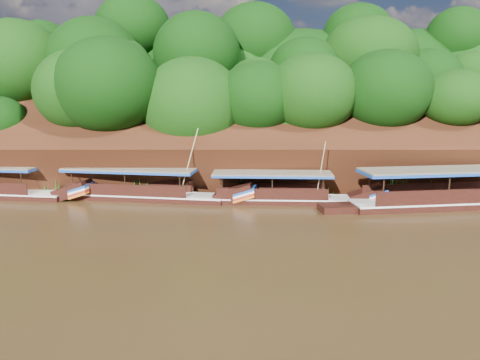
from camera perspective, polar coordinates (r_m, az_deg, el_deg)
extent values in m
plane|color=black|center=(26.49, 10.89, -6.67)|extent=(160.00, 160.00, 0.00)
cube|color=black|center=(41.30, 6.97, 4.81)|extent=(120.00, 16.12, 13.64)
cube|color=black|center=(51.62, 5.57, 2.19)|extent=(120.00, 24.00, 12.00)
ellipsoid|color=#10440B|center=(40.02, -1.45, 4.69)|extent=(18.00, 8.00, 6.40)
ellipsoid|color=#10440B|center=(48.02, 6.12, 12.53)|extent=(24.00, 11.00, 8.40)
cube|color=black|center=(35.14, 24.21, -3.03)|extent=(14.06, 4.27, 0.97)
cube|color=silver|center=(35.04, 24.27, -2.29)|extent=(14.07, 4.35, 0.11)
cube|color=brown|center=(34.18, 23.32, 1.14)|extent=(11.13, 4.21, 0.13)
cube|color=#163E93|center=(34.20, 23.31, 0.93)|extent=(11.13, 4.21, 0.19)
cube|color=black|center=(33.41, 5.03, -2.76)|extent=(10.73, 2.44, 0.80)
cube|color=silver|center=(33.32, 5.04, -2.13)|extent=(10.73, 2.50, 0.09)
cube|color=black|center=(34.04, 15.18, -1.78)|extent=(2.59, 1.58, 1.50)
cube|color=#163E93|center=(34.14, 16.30, -1.35)|extent=(1.38, 1.58, 0.55)
cube|color=#A62612|center=(34.20, 16.27, -1.84)|extent=(1.38, 1.58, 0.55)
cube|color=brown|center=(32.94, 3.94, 0.86)|extent=(8.44, 2.63, 0.11)
cube|color=#163E93|center=(32.96, 3.94, 0.68)|extent=(8.44, 2.63, 0.16)
cylinder|color=tan|center=(32.60, 9.82, 1.18)|extent=(0.45, 0.82, 4.05)
cube|color=black|center=(35.02, -11.99, -2.32)|extent=(12.53, 3.97, 0.84)
cube|color=silver|center=(34.93, -12.02, -1.68)|extent=(12.54, 4.03, 0.09)
cube|color=black|center=(33.04, -0.70, -1.71)|extent=(3.11, 1.98, 1.66)
cube|color=#163E93|center=(32.86, 0.63, -1.28)|extent=(1.75, 1.82, 0.62)
cube|color=#A62612|center=(32.93, 0.63, -1.82)|extent=(1.75, 1.82, 0.62)
cube|color=brown|center=(34.85, -13.33, 1.35)|extent=(9.93, 3.85, 0.11)
cube|color=#163E93|center=(34.87, -13.32, 1.17)|extent=(9.93, 3.85, 0.17)
cylinder|color=tan|center=(33.12, -6.25, 2.19)|extent=(1.37, 0.81, 4.73)
cube|color=black|center=(36.13, -19.72, -1.22)|extent=(2.86, 1.95, 1.60)
cube|color=#163E93|center=(35.75, -18.76, -0.81)|extent=(1.59, 1.83, 0.58)
cube|color=#A62612|center=(35.82, -18.73, -1.33)|extent=(1.59, 1.83, 0.58)
cone|color=#1B5B16|center=(37.56, -22.03, -0.76)|extent=(1.50, 1.50, 1.58)
cone|color=#1B5B16|center=(35.89, -11.72, -0.44)|extent=(1.50, 1.50, 1.88)
cone|color=#1B5B16|center=(34.48, 0.29, -0.84)|extent=(1.50, 1.50, 1.68)
cone|color=#1B5B16|center=(36.05, 10.35, -0.65)|extent=(1.50, 1.50, 1.49)
cone|color=#1B5B16|center=(36.74, 18.82, -0.32)|extent=(1.50, 1.50, 2.17)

